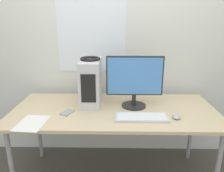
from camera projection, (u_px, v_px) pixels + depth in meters
wall_back at (115, 39)px, 2.39m from camera, size 8.00×0.07×2.70m
desk at (114, 114)px, 2.05m from camera, size 1.89×0.84×0.76m
pc_tower at (91, 82)px, 2.12m from camera, size 0.19×0.42×0.43m
headphones at (90, 59)px, 2.05m from camera, size 0.19×0.19×0.03m
monitor_main at (135, 80)px, 2.02m from camera, size 0.52×0.23×0.49m
keyboard at (141, 117)px, 1.84m from camera, size 0.45×0.17×0.02m
mouse at (176, 117)px, 1.84m from camera, size 0.06×0.08×0.03m
cell_phone at (67, 112)px, 1.95m from camera, size 0.12×0.15×0.01m
paper_sheet_front at (32, 123)px, 1.76m from camera, size 0.23×0.31×0.00m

